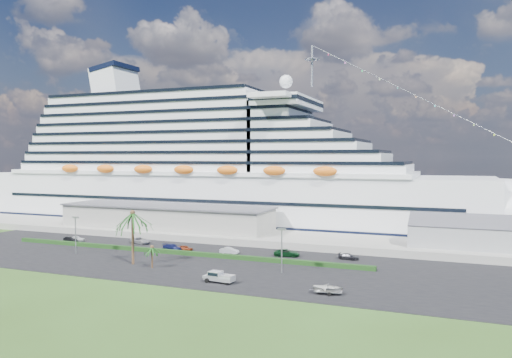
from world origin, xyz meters
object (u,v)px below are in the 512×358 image
at_px(boat_trailer, 328,288).
at_px(cruise_ship, 216,172).
at_px(pickup_truck, 219,276).
at_px(parked_car_3, 172,247).

bearing_deg(boat_trailer, cruise_ship, 128.32).
bearing_deg(boat_trailer, pickup_truck, 179.10).
distance_m(cruise_ship, boat_trailer, 86.81).
bearing_deg(pickup_truck, parked_car_3, 135.70).
xyz_separation_m(parked_car_3, boat_trailer, (41.81, -22.45, 0.29)).
distance_m(pickup_truck, boat_trailer, 19.11).
height_order(parked_car_3, boat_trailer, boat_trailer).
relative_size(cruise_ship, boat_trailer, 34.18).
height_order(parked_car_3, pickup_truck, pickup_truck).
relative_size(cruise_ship, pickup_truck, 34.48).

